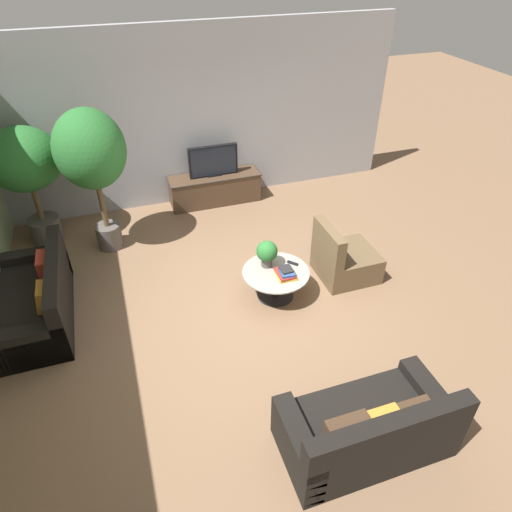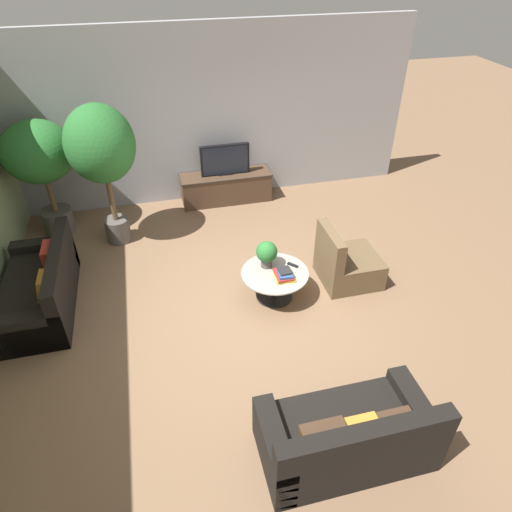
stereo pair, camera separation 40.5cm
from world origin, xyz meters
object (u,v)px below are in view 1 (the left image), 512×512
(couch_by_wall, at_px, (38,301))
(potted_plant_tabletop, at_px, (267,252))
(media_console, at_px, (215,188))
(potted_palm_tall, at_px, (25,166))
(couch_near_entry, at_px, (367,430))
(coffee_table, at_px, (276,279))
(potted_palm_corner, at_px, (91,154))
(armchair_wicker, at_px, (344,260))
(television, at_px, (213,161))

(couch_by_wall, distance_m, potted_plant_tabletop, 3.01)
(media_console, relative_size, potted_plant_tabletop, 4.32)
(media_console, distance_m, potted_plant_tabletop, 2.70)
(potted_palm_tall, xyz_separation_m, potted_plant_tabletop, (2.95, -2.31, -0.67))
(couch_near_entry, bearing_deg, potted_plant_tabletop, -87.87)
(couch_by_wall, distance_m, potted_palm_tall, 2.18)
(media_console, relative_size, coffee_table, 1.82)
(couch_by_wall, xyz_separation_m, potted_palm_tall, (0.01, 1.92, 1.03))
(potted_plant_tabletop, bearing_deg, potted_palm_corner, 137.98)
(couch_near_entry, relative_size, armchair_wicker, 1.87)
(television, relative_size, armchair_wicker, 1.01)
(potted_palm_tall, bearing_deg, coffee_table, -39.38)
(coffee_table, bearing_deg, potted_palm_corner, 136.47)
(couch_near_entry, bearing_deg, potted_palm_tall, -58.07)
(potted_palm_corner, bearing_deg, armchair_wicker, -30.35)
(media_console, bearing_deg, couch_near_entry, -88.43)
(coffee_table, xyz_separation_m, potted_plant_tabletop, (-0.07, 0.17, 0.35))
(media_console, xyz_separation_m, coffee_table, (0.12, -2.84, 0.01))
(armchair_wicker, height_order, potted_plant_tabletop, armchair_wicker)
(television, distance_m, potted_plant_tabletop, 2.68)
(media_console, xyz_separation_m, potted_plant_tabletop, (0.05, -2.67, 0.36))
(media_console, distance_m, potted_palm_corner, 2.49)
(potted_plant_tabletop, bearing_deg, couch_by_wall, 172.46)
(couch_by_wall, xyz_separation_m, potted_palm_corner, (0.97, 1.40, 1.28))
(armchair_wicker, xyz_separation_m, potted_palm_corner, (-3.15, 1.84, 1.30))
(television, bearing_deg, potted_palm_corner, -155.78)
(coffee_table, relative_size, potted_plant_tabletop, 2.37)
(couch_near_entry, height_order, potted_palm_corner, potted_palm_corner)
(couch_by_wall, height_order, potted_plant_tabletop, couch_by_wall)
(potted_palm_tall, distance_m, potted_palm_corner, 1.12)
(potted_palm_tall, distance_m, potted_plant_tabletop, 3.81)
(coffee_table, relative_size, potted_palm_corner, 0.41)
(couch_by_wall, xyz_separation_m, couch_near_entry, (3.05, -2.96, 0.01))
(couch_by_wall, height_order, armchair_wicker, armchair_wicker)
(armchair_wicker, relative_size, potted_palm_tall, 0.46)
(couch_near_entry, bearing_deg, television, -88.43)
(television, relative_size, potted_palm_tall, 0.46)
(couch_by_wall, height_order, potted_palm_tall, potted_palm_tall)
(potted_palm_corner, bearing_deg, potted_palm_tall, 151.50)
(media_console, distance_m, television, 0.53)
(potted_plant_tabletop, bearing_deg, couch_near_entry, -87.87)
(couch_by_wall, bearing_deg, media_console, 128.07)
(potted_palm_tall, bearing_deg, couch_near_entry, -58.07)
(coffee_table, distance_m, potted_palm_tall, 4.04)
(media_console, height_order, armchair_wicker, armchair_wicker)
(couch_by_wall, distance_m, armchair_wicker, 4.14)
(couch_near_entry, xyz_separation_m, potted_palm_corner, (-2.09, 4.37, 1.28))
(couch_by_wall, distance_m, potted_palm_corner, 2.13)
(coffee_table, height_order, armchair_wicker, armchair_wicker)
(media_console, xyz_separation_m, couch_by_wall, (-2.91, -2.28, 0.01))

